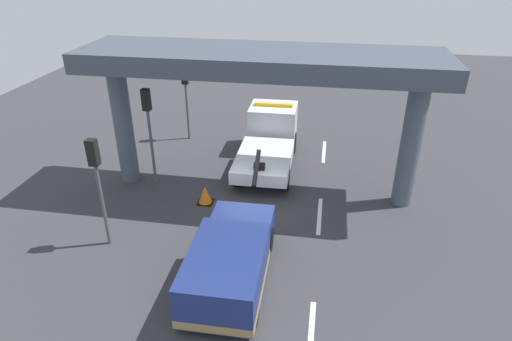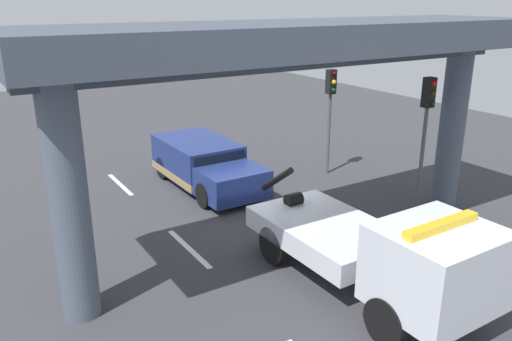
# 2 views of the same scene
# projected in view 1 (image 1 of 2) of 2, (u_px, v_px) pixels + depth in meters

# --- Properties ---
(ground_plane) EXTENTS (60.00, 40.00, 0.10)m
(ground_plane) POSITION_uv_depth(u_px,v_px,m) (254.00, 211.00, 17.55)
(ground_plane) COLOR #38383D
(lane_stripe_west) EXTENTS (2.60, 0.16, 0.01)m
(lane_stripe_west) POSITION_uv_depth(u_px,v_px,m) (311.00, 336.00, 11.90)
(lane_stripe_west) COLOR silver
(lane_stripe_west) RESTS_ON ground
(lane_stripe_mid) EXTENTS (2.60, 0.16, 0.01)m
(lane_stripe_mid) POSITION_uv_depth(u_px,v_px,m) (319.00, 216.00, 17.14)
(lane_stripe_mid) COLOR silver
(lane_stripe_mid) RESTS_ON ground
(lane_stripe_east) EXTENTS (2.60, 0.16, 0.01)m
(lane_stripe_east) POSITION_uv_depth(u_px,v_px,m) (324.00, 152.00, 22.38)
(lane_stripe_east) COLOR silver
(lane_stripe_east) RESTS_ON ground
(tow_truck_white) EXTENTS (7.26, 2.47, 2.46)m
(tow_truck_white) POSITION_uv_depth(u_px,v_px,m) (270.00, 138.00, 20.96)
(tow_truck_white) COLOR silver
(tow_truck_white) RESTS_ON ground
(towed_van_green) EXTENTS (5.22, 2.26, 1.58)m
(towed_van_green) POSITION_uv_depth(u_px,v_px,m) (230.00, 263.00, 13.44)
(towed_van_green) COLOR navy
(towed_van_green) RESTS_ON ground
(overpass_structure) EXTENTS (3.60, 13.76, 5.99)m
(overpass_structure) POSITION_uv_depth(u_px,v_px,m) (260.00, 73.00, 16.50)
(overpass_structure) COLOR #4C5666
(overpass_structure) RESTS_ON ground
(traffic_light_near) EXTENTS (0.39, 0.32, 4.03)m
(traffic_light_near) POSITION_uv_depth(u_px,v_px,m) (96.00, 170.00, 14.24)
(traffic_light_near) COLOR #515456
(traffic_light_near) RESTS_ON ground
(traffic_light_far) EXTENTS (0.39, 0.32, 4.30)m
(traffic_light_far) POSITION_uv_depth(u_px,v_px,m) (148.00, 116.00, 18.08)
(traffic_light_far) COLOR #515456
(traffic_light_far) RESTS_ON ground
(traffic_light_mid) EXTENTS (0.39, 0.32, 3.95)m
(traffic_light_mid) POSITION_uv_depth(u_px,v_px,m) (186.00, 87.00, 22.56)
(traffic_light_mid) COLOR #515456
(traffic_light_mid) RESTS_ON ground
(traffic_cone_orange) EXTENTS (0.63, 0.63, 0.74)m
(traffic_cone_orange) POSITION_uv_depth(u_px,v_px,m) (205.00, 195.00, 17.86)
(traffic_cone_orange) COLOR orange
(traffic_cone_orange) RESTS_ON ground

